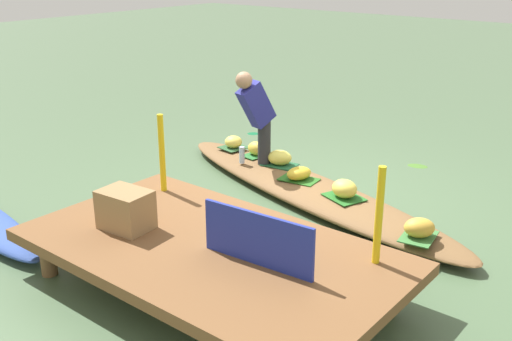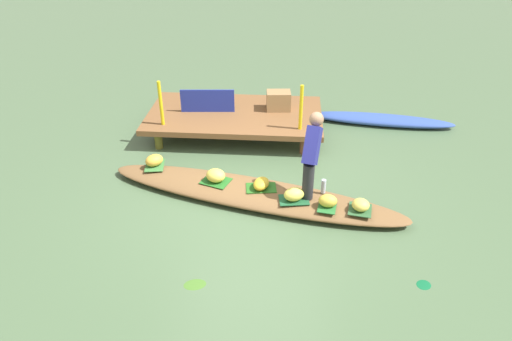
% 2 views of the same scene
% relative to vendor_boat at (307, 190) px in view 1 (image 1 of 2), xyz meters
% --- Properties ---
extents(canal_water, '(40.00, 40.00, 0.00)m').
position_rel_vendor_boat_xyz_m(canal_water, '(0.00, 0.00, -0.09)').
color(canal_water, '#4A6444').
rests_on(canal_water, ground).
extents(dock_platform, '(3.20, 1.80, 0.41)m').
position_rel_vendor_boat_xyz_m(dock_platform, '(-0.51, 2.18, 0.26)').
color(dock_platform, brown).
rests_on(dock_platform, ground).
extents(vendor_boat, '(4.64, 1.90, 0.19)m').
position_rel_vendor_boat_xyz_m(vendor_boat, '(0.00, 0.00, 0.00)').
color(vendor_boat, brown).
rests_on(vendor_boat, ground).
extents(leaf_mat_0, '(0.30, 0.40, 0.01)m').
position_rel_vendor_boat_xyz_m(leaf_mat_0, '(1.07, -0.39, 0.10)').
color(leaf_mat_0, '#276B30').
rests_on(leaf_mat_0, vendor_boat).
extents(banana_bunch_0, '(0.27, 0.21, 0.18)m').
position_rel_vendor_boat_xyz_m(banana_bunch_0, '(1.07, -0.39, 0.19)').
color(banana_bunch_0, yellow).
rests_on(banana_bunch_0, vendor_boat).
extents(leaf_mat_1, '(0.36, 0.38, 0.01)m').
position_rel_vendor_boat_xyz_m(leaf_mat_1, '(1.51, -0.44, 0.10)').
color(leaf_mat_1, '#2D5932').
rests_on(leaf_mat_1, vendor_boat).
extents(banana_bunch_1, '(0.33, 0.33, 0.16)m').
position_rel_vendor_boat_xyz_m(banana_bunch_1, '(1.51, -0.44, 0.18)').
color(banana_bunch_1, '#EECF54').
rests_on(banana_bunch_1, vendor_boat).
extents(leaf_mat_2, '(0.45, 0.34, 0.01)m').
position_rel_vendor_boat_xyz_m(leaf_mat_2, '(0.61, -0.27, 0.10)').
color(leaf_mat_2, '#1D532F').
rests_on(leaf_mat_2, vendor_boat).
extents(banana_bunch_2, '(0.36, 0.32, 0.19)m').
position_rel_vendor_boat_xyz_m(banana_bunch_2, '(0.61, -0.27, 0.19)').
color(banana_bunch_2, '#F0DF59').
rests_on(banana_bunch_2, vendor_boat).
extents(leaf_mat_3, '(0.35, 0.44, 0.01)m').
position_rel_vendor_boat_xyz_m(leaf_mat_3, '(-1.61, 0.53, 0.10)').
color(leaf_mat_3, '#3B7538').
rests_on(leaf_mat_3, vendor_boat).
extents(banana_bunch_3, '(0.36, 0.36, 0.18)m').
position_rel_vendor_boat_xyz_m(banana_bunch_3, '(-1.61, 0.53, 0.19)').
color(banana_bunch_3, gold).
rests_on(banana_bunch_3, vendor_boat).
extents(leaf_mat_4, '(0.49, 0.45, 0.01)m').
position_rel_vendor_boat_xyz_m(leaf_mat_4, '(-0.57, 0.14, 0.10)').
color(leaf_mat_4, '#236522').
rests_on(leaf_mat_4, vendor_boat).
extents(banana_bunch_4, '(0.35, 0.33, 0.20)m').
position_rel_vendor_boat_xyz_m(banana_bunch_4, '(-0.57, 0.14, 0.20)').
color(banana_bunch_4, '#F1D550').
rests_on(banana_bunch_4, vendor_boat).
extents(leaf_mat_5, '(0.47, 0.34, 0.01)m').
position_rel_vendor_boat_xyz_m(leaf_mat_5, '(0.12, -0.00, 0.10)').
color(leaf_mat_5, '#26621D').
rests_on(leaf_mat_5, vendor_boat).
extents(banana_bunch_5, '(0.30, 0.36, 0.15)m').
position_rel_vendor_boat_xyz_m(banana_bunch_5, '(0.12, -0.00, 0.17)').
color(banana_bunch_5, gold).
rests_on(banana_bunch_5, vendor_boat).
extents(vendor_person, '(0.29, 0.54, 1.19)m').
position_rel_vendor_boat_xyz_m(vendor_person, '(0.82, -0.08, 0.78)').
color(vendor_person, '#28282D').
rests_on(vendor_person, vendor_boat).
extents(water_bottle, '(0.07, 0.07, 0.21)m').
position_rel_vendor_boat_xyz_m(water_bottle, '(1.03, -0.04, 0.20)').
color(water_bottle, silver).
rests_on(water_bottle, vendor_boat).
extents(market_banner, '(0.98, 0.11, 0.43)m').
position_rel_vendor_boat_xyz_m(market_banner, '(-1.01, 2.18, 0.53)').
color(market_banner, navy).
rests_on(market_banner, dock_platform).
extents(railing_post_west, '(0.06, 0.06, 0.79)m').
position_rel_vendor_boat_xyz_m(railing_post_west, '(-1.71, 1.58, 0.71)').
color(railing_post_west, yellow).
rests_on(railing_post_west, dock_platform).
extents(railing_post_east, '(0.06, 0.06, 0.79)m').
position_rel_vendor_boat_xyz_m(railing_post_east, '(0.69, 1.58, 0.71)').
color(railing_post_east, yellow).
rests_on(railing_post_east, dock_platform).
extents(produce_crate, '(0.47, 0.36, 0.35)m').
position_rel_vendor_boat_xyz_m(produce_crate, '(0.29, 2.39, 0.49)').
color(produce_crate, '#947248').
rests_on(produce_crate, dock_platform).
extents(drifting_plant_0, '(0.30, 0.24, 0.01)m').
position_rel_vendor_boat_xyz_m(drifting_plant_0, '(-0.53, -1.83, -0.09)').
color(drifting_plant_0, '#447328').
rests_on(drifting_plant_0, ground).
extents(drifting_plant_1, '(0.24, 0.24, 0.01)m').
position_rel_vendor_boat_xyz_m(drifting_plant_1, '(2.14, -1.63, -0.09)').
color(drifting_plant_1, '#105F33').
rests_on(drifting_plant_1, ground).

